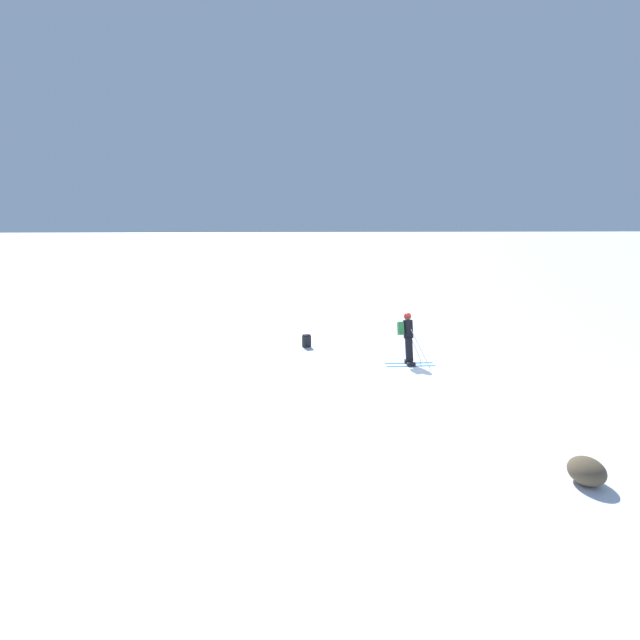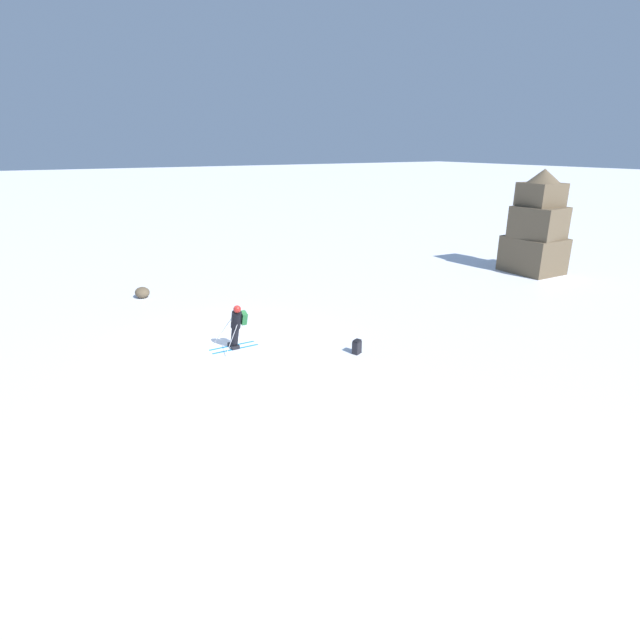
{
  "view_description": "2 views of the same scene",
  "coord_description": "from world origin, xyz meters",
  "views": [
    {
      "loc": [
        -15.85,
        4.21,
        5.04
      ],
      "look_at": [
        0.95,
        3.1,
        1.54
      ],
      "focal_mm": 28.0,
      "sensor_mm": 36.0,
      "label": 1
    },
    {
      "loc": [
        16.22,
        -5.61,
        6.82
      ],
      "look_at": [
        1.83,
        2.79,
        0.94
      ],
      "focal_mm": 28.0,
      "sensor_mm": 36.0,
      "label": 2
    }
  ],
  "objects": [
    {
      "name": "spare_backpack",
      "position": [
        3.16,
        3.48,
        0.24
      ],
      "size": [
        0.32,
        0.36,
        0.5
      ],
      "rotation": [
        0.0,
        0.0,
        1.99
      ],
      "color": "black",
      "rests_on": "ground"
    },
    {
      "name": "skier",
      "position": [
        0.86,
        0.03,
        0.97
      ],
      "size": [
        1.38,
        1.71,
        1.77
      ],
      "rotation": [
        0.0,
        0.0,
        0.01
      ],
      "color": "#1E7AC6",
      "rests_on": "ground"
    },
    {
      "name": "exposed_boulder_1",
      "position": [
        -7.43,
        -1.48,
        0.25
      ],
      "size": [
        0.78,
        0.66,
        0.51
      ],
      "primitive_type": "ellipsoid",
      "color": "brown",
      "rests_on": "ground"
    },
    {
      "name": "ground_plane",
      "position": [
        0.0,
        0.0,
        0.0
      ],
      "size": [
        300.0,
        300.0,
        0.0
      ],
      "primitive_type": "plane",
      "color": "white"
    }
  ]
}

